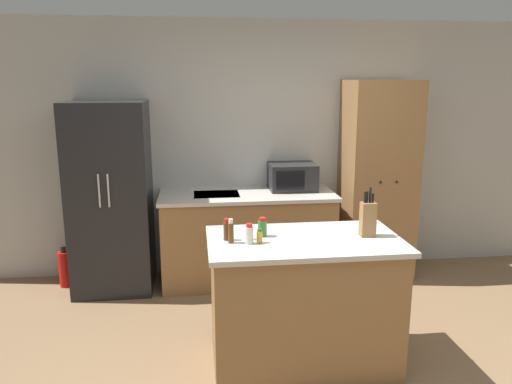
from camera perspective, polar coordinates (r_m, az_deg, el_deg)
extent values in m
cube|color=#B2B2AD|center=(5.25, 1.87, 4.98)|extent=(7.20, 0.06, 2.60)
cube|color=black|center=(4.96, -16.22, -0.60)|extent=(0.73, 0.68, 1.81)
cylinder|color=silver|center=(4.60, -17.50, 0.13)|extent=(0.02, 0.02, 0.30)
cylinder|color=silver|center=(4.58, -16.52, 0.16)|extent=(0.02, 0.02, 0.30)
cube|color=olive|center=(5.05, -0.98, -5.37)|extent=(1.69, 0.66, 0.88)
cube|color=beige|center=(4.93, -1.00, -0.33)|extent=(1.73, 0.70, 0.03)
cube|color=#9EA0A3|center=(4.90, -4.54, -0.30)|extent=(0.44, 0.34, 0.01)
cube|color=olive|center=(5.25, 13.69, 1.33)|extent=(0.68, 0.58, 2.00)
sphere|color=black|center=(4.94, 14.06, 1.07)|extent=(0.02, 0.02, 0.02)
sphere|color=black|center=(5.00, 15.81, 1.11)|extent=(0.02, 0.02, 0.02)
cube|color=olive|center=(3.63, 5.40, -12.69)|extent=(1.27, 0.71, 0.91)
cube|color=beige|center=(3.45, 5.56, -5.58)|extent=(1.33, 0.77, 0.03)
cube|color=#232326|center=(5.08, 4.17, 1.78)|extent=(0.47, 0.38, 0.27)
cube|color=black|center=(4.89, 3.96, 1.33)|extent=(0.28, 0.01, 0.19)
cube|color=olive|center=(3.53, 12.66, -3.08)|extent=(0.10, 0.08, 0.24)
cylinder|color=black|center=(3.48, 12.34, -0.59)|extent=(0.02, 0.02, 0.08)
cylinder|color=black|center=(3.50, 12.58, -0.54)|extent=(0.02, 0.02, 0.08)
cylinder|color=black|center=(3.50, 12.92, -0.33)|extent=(0.02, 0.02, 0.11)
cylinder|color=black|center=(3.51, 13.21, -0.66)|extent=(0.02, 0.02, 0.06)
cylinder|color=beige|center=(3.31, -0.78, -4.99)|extent=(0.05, 0.05, 0.11)
cylinder|color=red|center=(3.29, -0.78, -3.84)|extent=(0.04, 0.04, 0.02)
cylinder|color=#563319|center=(3.32, -2.89, -4.72)|extent=(0.04, 0.04, 0.14)
cylinder|color=silver|center=(3.30, -2.91, -3.34)|extent=(0.03, 0.03, 0.03)
cylinder|color=beige|center=(3.40, -0.79, -4.90)|extent=(0.04, 0.04, 0.07)
cylinder|color=#286628|center=(3.39, -0.79, -4.25)|extent=(0.03, 0.03, 0.01)
cylinder|color=#563319|center=(3.38, -3.40, -4.50)|extent=(0.04, 0.04, 0.12)
cylinder|color=red|center=(3.36, -3.41, -3.28)|extent=(0.03, 0.03, 0.03)
cylinder|color=gold|center=(3.33, 0.40, -5.17)|extent=(0.04, 0.04, 0.08)
cylinder|color=#286628|center=(3.31, 0.41, -4.37)|extent=(0.03, 0.03, 0.02)
cylinder|color=#337033|center=(3.46, 0.72, -4.20)|extent=(0.06, 0.06, 0.11)
cylinder|color=red|center=(3.44, 0.73, -3.13)|extent=(0.05, 0.05, 0.02)
cylinder|color=red|center=(5.33, -21.01, -8.23)|extent=(0.12, 0.12, 0.35)
cylinder|color=black|center=(5.26, -21.20, -6.11)|extent=(0.05, 0.05, 0.06)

